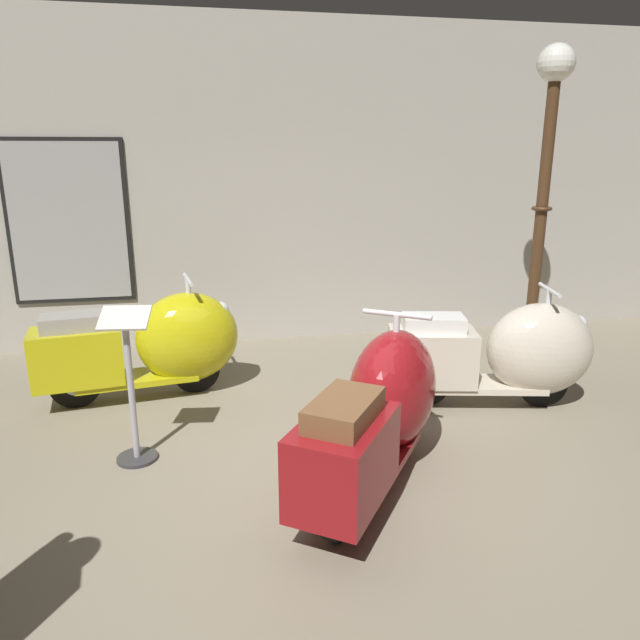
# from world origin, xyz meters

# --- Properties ---
(ground_plane) EXTENTS (60.00, 60.00, 0.00)m
(ground_plane) POSITION_xyz_m (0.00, 0.00, 0.00)
(ground_plane) COLOR gray
(showroom_back_wall) EXTENTS (18.00, 0.63, 3.44)m
(showroom_back_wall) POSITION_xyz_m (-0.14, 3.42, 1.72)
(showroom_back_wall) COLOR #ADA89E
(showroom_back_wall) RESTS_ON ground
(scooter_0) EXTENTS (1.76, 0.73, 1.04)m
(scooter_0) POSITION_xyz_m (-1.10, 1.84, 0.48)
(scooter_0) COLOR black
(scooter_0) RESTS_ON ground
(scooter_1) EXTENTS (1.38, 1.70, 1.06)m
(scooter_1) POSITION_xyz_m (0.42, 0.16, 0.48)
(scooter_1) COLOR black
(scooter_1) RESTS_ON ground
(scooter_2) EXTENTS (1.73, 0.81, 1.02)m
(scooter_2) POSITION_xyz_m (1.78, 1.08, 0.47)
(scooter_2) COLOR black
(scooter_2) RESTS_ON ground
(lamppost) EXTENTS (0.34, 0.34, 3.01)m
(lamppost) POSITION_xyz_m (2.52, 1.99, 1.85)
(lamppost) COLOR #472D19
(lamppost) RESTS_ON ground
(info_stanchion) EXTENTS (0.35, 0.28, 1.09)m
(info_stanchion) POSITION_xyz_m (-1.17, 0.70, 0.45)
(info_stanchion) COLOR #333338
(info_stanchion) RESTS_ON ground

